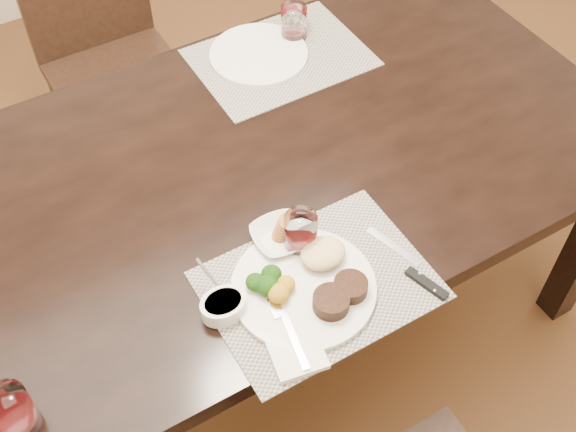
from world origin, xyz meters
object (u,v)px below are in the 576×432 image
chair_far (105,47)px  far_plate (259,54)px  wine_glass_near (300,234)px  cracker_bowl (280,236)px  steak_knife (418,274)px  dinner_plate (310,283)px

chair_far → far_plate: size_ratio=3.33×
wine_glass_near → chair_far: bearing=91.6°
wine_glass_near → far_plate: 0.66m
chair_far → wine_glass_near: 1.24m
chair_far → far_plate: chair_far is taller
cracker_bowl → steak_knife: bearing=-48.2°
chair_far → steak_knife: bearing=-81.5°
chair_far → cracker_bowl: bearing=-89.8°
steak_knife → wine_glass_near: bearing=115.9°
chair_far → steak_knife: 1.43m
wine_glass_near → steak_knife: bearing=-47.6°
cracker_bowl → wine_glass_near: size_ratio=1.29×
dinner_plate → steak_knife: dinner_plate is taller
steak_knife → cracker_bowl: (-0.20, 0.23, 0.01)m
chair_far → steak_knife: (0.21, -1.40, 0.26)m
dinner_plate → cracker_bowl: same height
chair_far → steak_knife: size_ratio=3.80×
far_plate → cracker_bowl: bearing=-114.8°
dinner_plate → wine_glass_near: 0.11m
dinner_plate → steak_knife: bearing=-34.6°
chair_far → dinner_plate: size_ratio=2.98×
cracker_bowl → wine_glass_near: wine_glass_near is taller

